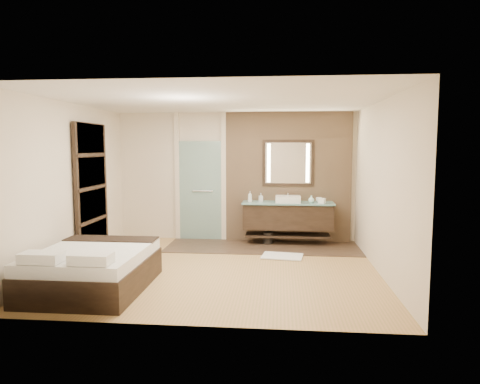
# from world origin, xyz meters

# --- Properties ---
(floor) EXTENTS (5.00, 5.00, 0.00)m
(floor) POSITION_xyz_m (0.00, 0.00, 0.00)
(floor) COLOR #A38144
(floor) RESTS_ON ground
(tile_strip) EXTENTS (3.80, 1.30, 0.01)m
(tile_strip) POSITION_xyz_m (0.60, 1.60, 0.01)
(tile_strip) COLOR #31231B
(tile_strip) RESTS_ON floor
(stone_wall) EXTENTS (2.60, 0.08, 2.70)m
(stone_wall) POSITION_xyz_m (1.10, 2.21, 1.35)
(stone_wall) COLOR tan
(stone_wall) RESTS_ON floor
(vanity) EXTENTS (1.85, 0.55, 0.88)m
(vanity) POSITION_xyz_m (1.10, 1.92, 0.58)
(vanity) COLOR black
(vanity) RESTS_ON stone_wall
(mirror_unit) EXTENTS (1.06, 0.04, 0.96)m
(mirror_unit) POSITION_xyz_m (1.10, 2.16, 1.65)
(mirror_unit) COLOR black
(mirror_unit) RESTS_ON stone_wall
(frosted_door) EXTENTS (1.10, 0.12, 2.70)m
(frosted_door) POSITION_xyz_m (-0.75, 2.20, 1.14)
(frosted_door) COLOR silver
(frosted_door) RESTS_ON floor
(shoji_partition) EXTENTS (0.06, 1.20, 2.40)m
(shoji_partition) POSITION_xyz_m (-2.43, 0.60, 1.21)
(shoji_partition) COLOR black
(shoji_partition) RESTS_ON floor
(bed) EXTENTS (1.45, 1.81, 0.70)m
(bed) POSITION_xyz_m (-1.65, -1.16, 0.29)
(bed) COLOR black
(bed) RESTS_ON floor
(bath_mat) EXTENTS (0.78, 0.59, 0.02)m
(bath_mat) POSITION_xyz_m (0.99, 0.85, 0.02)
(bath_mat) COLOR silver
(bath_mat) RESTS_ON floor
(waste_bin) EXTENTS (0.21, 0.21, 0.25)m
(waste_bin) POSITION_xyz_m (0.70, 1.85, 0.13)
(waste_bin) COLOR black
(waste_bin) RESTS_ON floor
(tissue_box) EXTENTS (0.16, 0.16, 0.10)m
(tissue_box) POSITION_xyz_m (1.77, 1.80, 0.92)
(tissue_box) COLOR white
(tissue_box) RESTS_ON vanity
(soap_bottle_a) EXTENTS (0.10, 0.11, 0.22)m
(soap_bottle_a) POSITION_xyz_m (0.33, 1.89, 0.97)
(soap_bottle_a) COLOR white
(soap_bottle_a) RESTS_ON vanity
(soap_bottle_b) EXTENTS (0.10, 0.10, 0.17)m
(soap_bottle_b) POSITION_xyz_m (0.54, 2.01, 0.95)
(soap_bottle_b) COLOR #B2B2B2
(soap_bottle_b) RESTS_ON vanity
(soap_bottle_c) EXTENTS (0.15, 0.15, 0.15)m
(soap_bottle_c) POSITION_xyz_m (1.56, 1.87, 0.94)
(soap_bottle_c) COLOR #BEEFE5
(soap_bottle_c) RESTS_ON vanity
(cup) EXTENTS (0.13, 0.13, 0.10)m
(cup) POSITION_xyz_m (1.73, 2.00, 0.91)
(cup) COLOR white
(cup) RESTS_ON vanity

